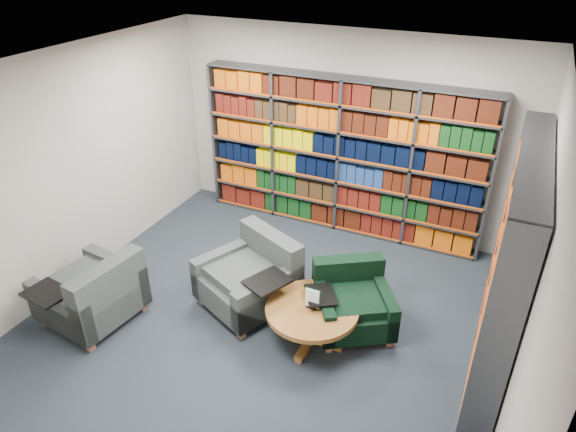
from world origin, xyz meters
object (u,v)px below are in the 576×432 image
at_px(chair_teal_left, 254,278).
at_px(coffee_table, 312,315).
at_px(chair_green_right, 351,302).
at_px(chair_teal_front, 95,296).

height_order(chair_teal_left, coffee_table, chair_teal_left).
relative_size(chair_teal_left, chair_green_right, 1.15).
height_order(chair_teal_front, coffee_table, chair_teal_front).
distance_m(chair_green_right, chair_teal_front, 2.84).
xyz_separation_m(chair_green_right, coffee_table, (-0.28, -0.46, 0.08)).
height_order(chair_green_right, chair_teal_front, chair_teal_front).
bearing_deg(coffee_table, chair_teal_front, -163.43).
bearing_deg(chair_green_right, chair_teal_front, -156.22).
relative_size(chair_green_right, chair_teal_front, 0.95).
bearing_deg(chair_teal_front, chair_green_right, 23.78).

